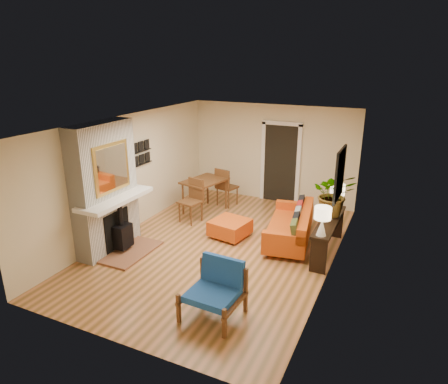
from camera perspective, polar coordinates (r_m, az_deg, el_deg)
The scene contains 10 objects.
room_shell at distance 10.08m, azimuth 9.05°, elevation 4.07°, with size 6.50×6.50×6.50m.
fireplace at distance 8.20m, azimuth -16.44°, elevation 0.07°, with size 1.09×1.68×2.60m.
sofa at distance 8.63m, azimuth 9.82°, elevation -4.87°, with size 1.15×2.08×0.78m.
ottoman at distance 8.77m, azimuth 0.86°, elevation -5.06°, with size 0.86×0.86×0.38m.
blue_chair at distance 6.22m, azimuth -1.10°, elevation -13.30°, with size 0.86×0.84×0.86m.
dining_table at distance 9.98m, azimuth -2.43°, elevation 0.74°, with size 1.10×1.96×1.03m.
console_table at distance 8.17m, azimuth 14.75°, elevation -4.85°, with size 0.34×1.85×0.72m.
lamp_near at distance 7.28m, azimuth 13.88°, elevation -3.60°, with size 0.30×0.30×0.54m.
lamp_far at distance 8.62m, azimuth 15.87°, elevation -0.23°, with size 0.30×0.30×0.54m.
houseplant at distance 8.21m, azimuth 15.40°, elevation -0.26°, with size 0.82×0.71×0.91m, color #1E5919.
Camera 1 is at (3.26, -6.76, 3.77)m, focal length 32.00 mm.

